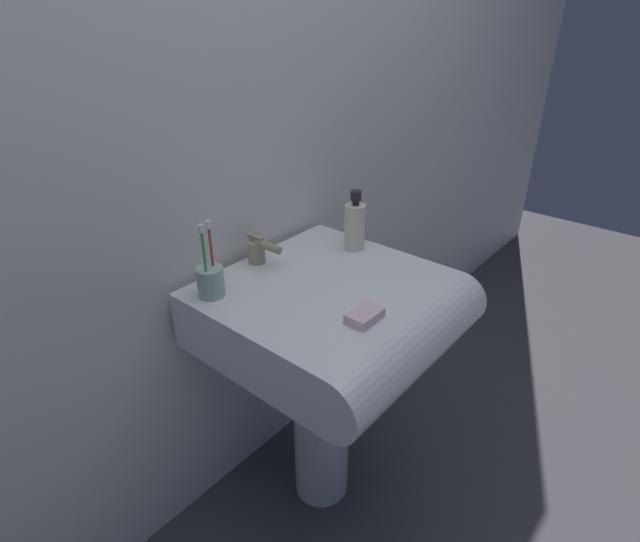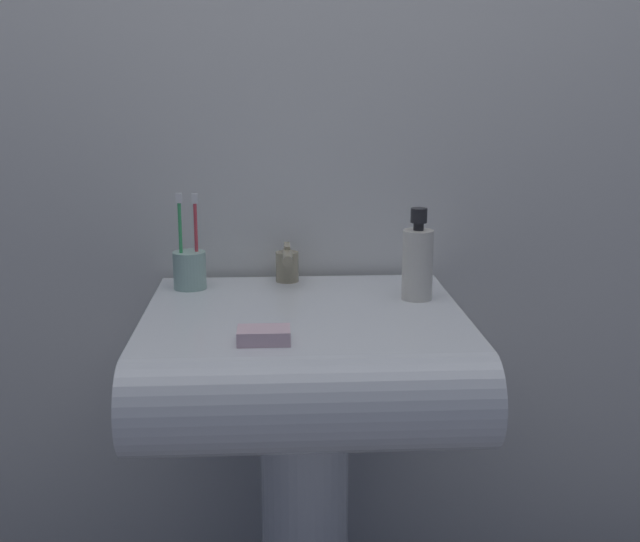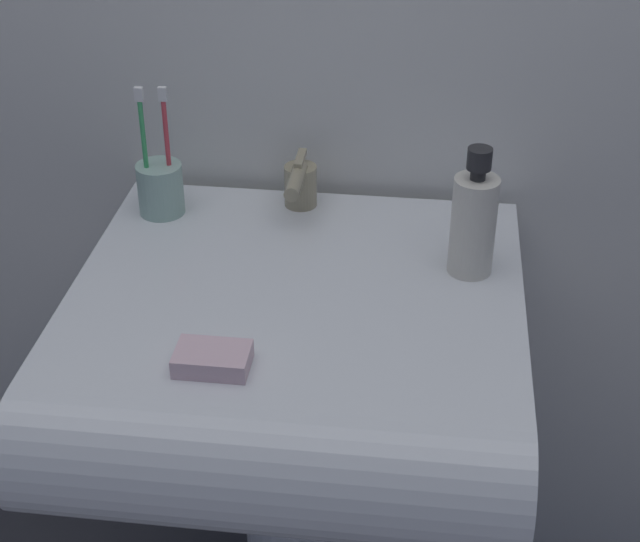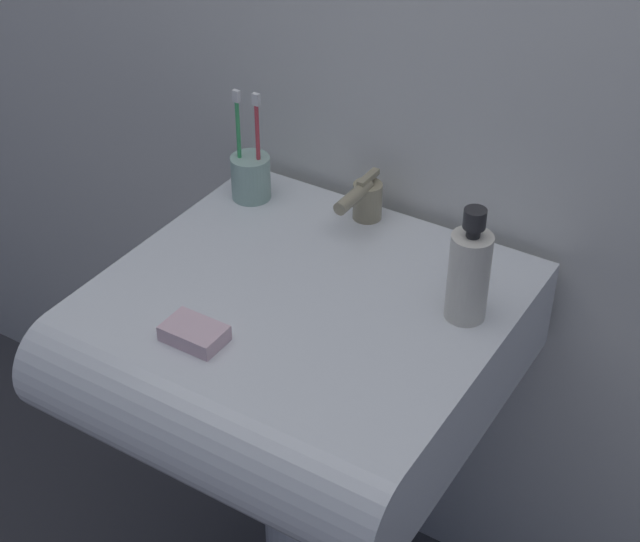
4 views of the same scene
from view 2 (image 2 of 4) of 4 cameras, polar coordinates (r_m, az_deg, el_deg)
The scene contains 7 objects.
wall_back at distance 1.75m, azimuth -1.62°, elevation 13.20°, with size 5.00×0.05×2.40m, color silver.
sink_pedestal at distance 1.70m, azimuth -1.08°, elevation -18.21°, with size 0.17×0.17×0.63m, color white.
sink_basin at distance 1.48m, azimuth -1.06°, elevation -6.37°, with size 0.59×0.60×0.16m.
faucet at distance 1.70m, azimuth -2.35°, elevation 0.51°, with size 0.05×0.12×0.08m.
toothbrush_cup at distance 1.67m, azimuth -9.26°, elevation 0.20°, with size 0.07×0.07×0.20m.
soap_bottle at distance 1.57m, azimuth 6.95°, elevation 0.66°, with size 0.06×0.06×0.18m.
bar_soap at distance 1.32m, azimuth -4.02°, elevation -4.59°, with size 0.09×0.06×0.02m, color silver.
Camera 2 is at (-0.05, -1.45, 1.21)m, focal length 45.00 mm.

